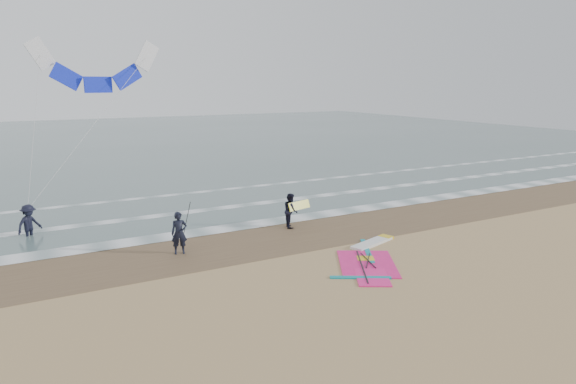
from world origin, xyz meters
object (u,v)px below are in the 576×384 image
person_standing (179,233)px  person_walking (291,210)px  surf_kite (97,70)px  person_wading (28,217)px  windsurf_rig (370,258)px

person_standing → person_walking: 5.84m
person_standing → surf_kite: 12.21m
person_standing → surf_kite: (-1.02, 10.31, 6.46)m
person_wading → person_standing: bearing=-81.1°
windsurf_rig → person_walking: 5.39m
windsurf_rig → person_standing: size_ratio=2.93×
person_standing → surf_kite: bearing=109.1°
person_standing → person_walking: person_standing is taller
person_standing → surf_kite: size_ratio=0.22×
person_walking → surf_kite: bearing=56.0°
person_wading → surf_kite: 9.01m
windsurf_rig → surf_kite: 17.71m
person_walking → person_wading: bearing=88.0°
person_standing → person_wading: person_wading is taller
windsurf_rig → person_walking: bearing=96.0°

